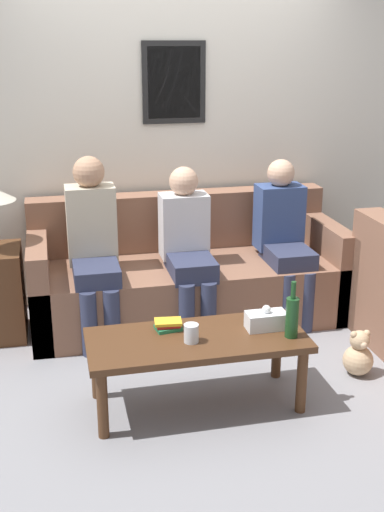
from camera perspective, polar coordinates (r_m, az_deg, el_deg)
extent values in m
plane|color=gray|center=(4.49, 0.99, -7.89)|extent=(16.00, 16.00, 0.00)
cube|color=silver|center=(5.04, -1.66, 10.64)|extent=(9.00, 0.06, 2.60)
cube|color=black|center=(4.96, -1.61, 15.15)|extent=(0.48, 0.02, 0.60)
cube|color=silver|center=(4.95, -1.59, 15.14)|extent=(0.40, 0.01, 0.52)
cube|color=brown|center=(4.82, -0.33, -3.00)|extent=(2.30, 0.89, 0.45)
cube|color=brown|center=(5.00, -1.20, 3.21)|extent=(2.30, 0.20, 0.44)
cube|color=brown|center=(4.68, -13.35, -2.63)|extent=(0.14, 0.89, 0.69)
cube|color=brown|center=(5.11, 11.58, -0.68)|extent=(0.14, 0.89, 0.69)
cube|color=#4C2D19|center=(3.63, 0.44, -7.49)|extent=(1.24, 0.53, 0.04)
cylinder|color=#4C2D19|center=(3.49, -7.97, -12.95)|extent=(0.06, 0.06, 0.39)
cylinder|color=#4C2D19|center=(3.72, 9.73, -10.88)|extent=(0.06, 0.06, 0.39)
cylinder|color=#4C2D19|center=(3.84, -8.52, -9.77)|extent=(0.06, 0.06, 0.39)
cylinder|color=#4C2D19|center=(4.05, 7.55, -8.12)|extent=(0.06, 0.06, 0.39)
cylinder|color=#19421E|center=(3.62, 8.88, -5.44)|extent=(0.07, 0.07, 0.23)
cylinder|color=#19421E|center=(3.56, 9.01, -3.01)|extent=(0.03, 0.03, 0.10)
cylinder|color=silver|center=(3.55, -0.07, -6.88)|extent=(0.08, 0.08, 0.10)
cube|color=#237547|center=(3.71, -2.13, -6.40)|extent=(0.16, 0.13, 0.02)
cube|color=red|center=(3.70, -2.14, -6.12)|extent=(0.14, 0.09, 0.02)
cube|color=gold|center=(3.69, -2.14, -5.86)|extent=(0.17, 0.12, 0.02)
cube|color=silver|center=(3.73, 6.60, -5.72)|extent=(0.23, 0.12, 0.10)
sphere|color=white|center=(3.70, 6.64, -4.74)|extent=(0.05, 0.05, 0.05)
cube|color=#2D334C|center=(4.43, -8.53, -1.44)|extent=(0.31, 0.45, 0.14)
cylinder|color=#2D334C|center=(4.32, -9.13, -5.96)|extent=(0.11, 0.11, 0.45)
cylinder|color=#2D334C|center=(4.33, -7.10, -5.80)|extent=(0.11, 0.11, 0.45)
cube|color=beige|center=(4.56, -8.93, 2.78)|extent=(0.34, 0.22, 0.55)
sphere|color=tan|center=(4.47, -9.17, 7.39)|extent=(0.22, 0.22, 0.22)
cube|color=#2D334C|center=(4.50, -0.13, -0.88)|extent=(0.31, 0.44, 0.14)
cylinder|color=#2D334C|center=(4.39, -0.47, -5.30)|extent=(0.11, 0.11, 0.45)
cylinder|color=#2D334C|center=(4.42, 1.47, -5.12)|extent=(0.11, 0.11, 0.45)
cube|color=silver|center=(4.63, -0.73, 2.73)|extent=(0.34, 0.22, 0.46)
sphere|color=tan|center=(4.55, -0.74, 6.66)|extent=(0.21, 0.21, 0.21)
cube|color=#2D334C|center=(4.74, 8.50, -0.04)|extent=(0.31, 0.43, 0.14)
cylinder|color=#2D334C|center=(4.63, 8.41, -4.19)|extent=(0.11, 0.11, 0.45)
cylinder|color=#2D334C|center=(4.68, 10.16, -4.01)|extent=(0.11, 0.11, 0.45)
cube|color=#33477A|center=(4.87, 7.74, 3.47)|extent=(0.34, 0.22, 0.48)
sphere|color=tan|center=(4.79, 7.91, 7.31)|extent=(0.20, 0.20, 0.20)
sphere|color=tan|center=(4.22, 14.53, -8.96)|extent=(0.19, 0.19, 0.19)
sphere|color=tan|center=(4.16, 14.69, -7.26)|extent=(0.12, 0.12, 0.12)
sphere|color=tan|center=(4.12, 14.20, -6.79)|extent=(0.04, 0.04, 0.04)
sphere|color=tan|center=(4.16, 15.28, -6.64)|extent=(0.04, 0.04, 0.04)
sphere|color=beige|center=(4.12, 15.00, -7.63)|extent=(0.05, 0.05, 0.05)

